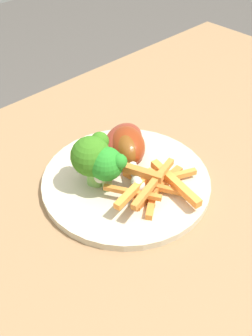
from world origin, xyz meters
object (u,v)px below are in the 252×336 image
at_px(broccoli_floret_front, 106,165).
at_px(broccoli_floret_back, 91,154).
at_px(chicken_drumstick_far, 122,143).
at_px(dining_table, 154,239).
at_px(broccoli_floret_middle, 95,163).
at_px(carrot_fries_pile, 152,184).
at_px(chicken_drumstick_near, 128,147).
at_px(chicken_drumstick_extra, 127,150).
at_px(dinner_plate, 126,181).

xyz_separation_m(broccoli_floret_front, broccoli_floret_back, (-0.00, 0.03, 0.00)).
xyz_separation_m(broccoli_floret_back, chicken_drumstick_far, (0.08, 0.02, -0.03)).
xyz_separation_m(dining_table, broccoli_floret_middle, (-0.06, 0.07, 0.16)).
height_order(broccoli_floret_back, carrot_fries_pile, broccoli_floret_back).
xyz_separation_m(dining_table, carrot_fries_pile, (-0.01, 0.00, 0.13)).
relative_size(chicken_drumstick_near, chicken_drumstick_extra, 1.17).
xyz_separation_m(broccoli_floret_middle, broccoli_floret_back, (-0.00, 0.01, 0.01)).
relative_size(chicken_drumstick_far, chicken_drumstick_extra, 1.22).
bearing_deg(broccoli_floret_middle, dining_table, -52.94).
distance_m(broccoli_floret_front, chicken_drumstick_extra, 0.07).
xyz_separation_m(chicken_drumstick_near, chicken_drumstick_extra, (-0.01, -0.01, -0.00)).
distance_m(dinner_plate, broccoli_floret_front, 0.06).
relative_size(dining_table, broccoli_floret_back, 15.14).
bearing_deg(broccoli_floret_middle, chicken_drumstick_far, 18.46).
relative_size(broccoli_floret_front, broccoli_floret_middle, 1.12).
bearing_deg(dinner_plate, chicken_drumstick_extra, 43.14).
xyz_separation_m(dining_table, chicken_drumstick_far, (0.02, 0.10, 0.14)).
height_order(dinner_plate, chicken_drumstick_far, chicken_drumstick_far).
distance_m(dining_table, chicken_drumstick_far, 0.17).
height_order(dining_table, chicken_drumstick_near, chicken_drumstick_near).
bearing_deg(broccoli_floret_back, carrot_fries_pile, -58.78).
bearing_deg(broccoli_floret_middle, chicken_drumstick_extra, 3.03).
distance_m(broccoli_floret_middle, carrot_fries_pile, 0.09).
xyz_separation_m(carrot_fries_pile, chicken_drumstick_near, (0.03, 0.08, 0.01)).
bearing_deg(carrot_fries_pile, dining_table, -21.20).
height_order(dinner_plate, carrot_fries_pile, carrot_fries_pile).
distance_m(broccoli_floret_back, carrot_fries_pile, 0.10).
bearing_deg(dining_table, chicken_drumstick_near, 78.17).
xyz_separation_m(carrot_fries_pile, chicken_drumstick_far, (0.03, 0.10, 0.01)).
xyz_separation_m(broccoli_floret_front, carrot_fries_pile, (0.04, -0.05, -0.03)).
distance_m(broccoli_floret_front, broccoli_floret_middle, 0.02).
relative_size(dining_table, chicken_drumstick_extra, 10.66).
bearing_deg(chicken_drumstick_near, broccoli_floret_front, -157.22).
bearing_deg(chicken_drumstick_far, carrot_fries_pile, -108.06).
bearing_deg(chicken_drumstick_far, chicken_drumstick_near, -102.26).
height_order(carrot_fries_pile, chicken_drumstick_far, chicken_drumstick_far).
distance_m(dinner_plate, broccoli_floret_back, 0.08).
relative_size(dining_table, dinner_plate, 4.79).
bearing_deg(broccoli_floret_back, chicken_drumstick_far, 13.14).
height_order(chicken_drumstick_far, chicken_drumstick_extra, chicken_drumstick_extra).
height_order(dining_table, chicken_drumstick_extra, chicken_drumstick_extra).
xyz_separation_m(broccoli_floret_middle, carrot_fries_pile, (0.05, -0.07, -0.02)).
distance_m(broccoli_floret_front, carrot_fries_pile, 0.07).
relative_size(dining_table, broccoli_floret_front, 16.86).
relative_size(chicken_drumstick_near, chicken_drumstick_far, 0.95).
bearing_deg(chicken_drumstick_far, dining_table, -101.90).
xyz_separation_m(broccoli_floret_front, chicken_drumstick_near, (0.07, 0.03, -0.02)).
distance_m(broccoli_floret_front, chicken_drumstick_far, 0.09).
bearing_deg(carrot_fries_pile, chicken_drumstick_extra, 73.49).
height_order(dinner_plate, broccoli_floret_middle, broccoli_floret_middle).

